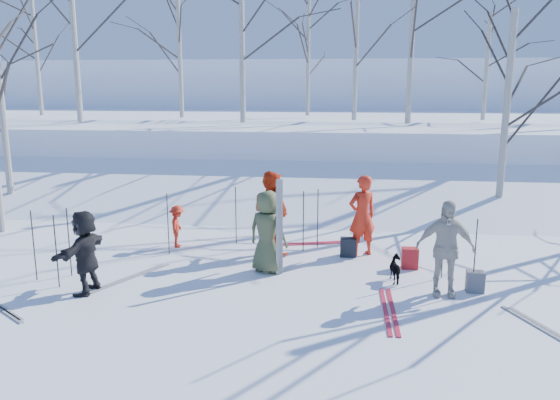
# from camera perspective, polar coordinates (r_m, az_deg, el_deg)

# --- Properties ---
(ground) EXTENTS (120.00, 120.00, 0.00)m
(ground) POSITION_cam_1_polar(r_m,az_deg,el_deg) (10.00, -1.04, -9.11)
(ground) COLOR white
(ground) RESTS_ON ground
(snow_ramp) EXTENTS (70.00, 9.49, 4.12)m
(snow_ramp) POSITION_cam_1_polar(r_m,az_deg,el_deg) (16.65, 2.26, 0.06)
(snow_ramp) COLOR white
(snow_ramp) RESTS_ON ground
(snow_plateau) EXTENTS (70.00, 18.00, 2.20)m
(snow_plateau) POSITION_cam_1_polar(r_m,az_deg,el_deg) (26.40, 4.04, 6.37)
(snow_plateau) COLOR white
(snow_plateau) RESTS_ON ground
(far_hill) EXTENTS (90.00, 30.00, 6.00)m
(far_hill) POSITION_cam_1_polar(r_m,az_deg,el_deg) (47.28, 5.36, 10.07)
(far_hill) COLOR white
(far_hill) RESTS_ON ground
(skier_olive_center) EXTENTS (0.92, 0.76, 1.62)m
(skier_olive_center) POSITION_cam_1_polar(r_m,az_deg,el_deg) (10.56, -1.33, -3.33)
(skier_olive_center) COLOR #424B2D
(skier_olive_center) RESTS_ON ground
(skier_red_north) EXTENTS (0.75, 0.66, 1.74)m
(skier_red_north) POSITION_cam_1_polar(r_m,az_deg,el_deg) (11.71, 8.58, -1.62)
(skier_red_north) COLOR red
(skier_red_north) RESTS_ON ground
(skier_redor_behind) EXTENTS (1.11, 1.06, 1.81)m
(skier_redor_behind) POSITION_cam_1_polar(r_m,az_deg,el_deg) (11.67, -0.97, -1.34)
(skier_redor_behind) COLOR red
(skier_redor_behind) RESTS_ON ground
(skier_red_seated) EXTENTS (0.46, 0.67, 0.95)m
(skier_red_seated) POSITION_cam_1_polar(r_m,az_deg,el_deg) (12.46, -10.66, -2.72)
(skier_red_seated) COLOR red
(skier_red_seated) RESTS_ON ground
(skier_cream_east) EXTENTS (1.00, 0.43, 1.69)m
(skier_cream_east) POSITION_cam_1_polar(r_m,az_deg,el_deg) (9.81, 16.86, -4.85)
(skier_cream_east) COLOR beige
(skier_cream_east) RESTS_ON ground
(skier_grey_west) EXTENTS (0.61, 1.42, 1.49)m
(skier_grey_west) POSITION_cam_1_polar(r_m,az_deg,el_deg) (10.12, -19.69, -5.14)
(skier_grey_west) COLOR black
(skier_grey_west) RESTS_ON ground
(dog) EXTENTS (0.36, 0.61, 0.48)m
(dog) POSITION_cam_1_polar(r_m,az_deg,el_deg) (10.42, 12.15, -7.09)
(dog) COLOR black
(dog) RESTS_ON ground
(upright_ski_left) EXTENTS (0.09, 0.16, 1.90)m
(upright_ski_left) POSITION_cam_1_polar(r_m,az_deg,el_deg) (10.27, -0.23, -2.95)
(upright_ski_left) COLOR silver
(upright_ski_left) RESTS_ON ground
(upright_ski_right) EXTENTS (0.09, 0.23, 1.89)m
(upright_ski_right) POSITION_cam_1_polar(r_m,az_deg,el_deg) (10.31, 0.10, -2.89)
(upright_ski_right) COLOR silver
(upright_ski_right) RESTS_ON ground
(ski_pair_b) EXTENTS (1.74, 2.06, 0.02)m
(ski_pair_b) POSITION_cam_1_polar(r_m,az_deg,el_deg) (10.80, -15.52, -7.87)
(ski_pair_b) COLOR silver
(ski_pair_b) RESTS_ON ground
(ski_pair_c) EXTENTS (1.16, 2.00, 0.02)m
(ski_pair_c) POSITION_cam_1_polar(r_m,az_deg,el_deg) (12.59, 2.70, -4.57)
(ski_pair_c) COLOR red
(ski_pair_c) RESTS_ON ground
(ski_pair_d) EXTENTS (1.58, 2.05, 0.02)m
(ski_pair_d) POSITION_cam_1_polar(r_m,az_deg,el_deg) (9.23, 26.33, -12.23)
(ski_pair_d) COLOR silver
(ski_pair_d) RESTS_ON ground
(ski_pair_e) EXTENTS (0.24, 1.90, 0.02)m
(ski_pair_e) POSITION_cam_1_polar(r_m,az_deg,el_deg) (9.19, 11.35, -11.26)
(ski_pair_e) COLOR red
(ski_pair_e) RESTS_ON ground
(ski_pole_a) EXTENTS (0.02, 0.02, 1.34)m
(ski_pole_a) POSITION_cam_1_polar(r_m,az_deg,el_deg) (10.13, 19.69, -5.55)
(ski_pole_a) COLOR black
(ski_pole_a) RESTS_ON ground
(ski_pole_b) EXTENTS (0.02, 0.02, 1.34)m
(ski_pole_b) POSITION_cam_1_polar(r_m,az_deg,el_deg) (12.47, -4.63, -1.62)
(ski_pole_b) COLOR black
(ski_pole_b) RESTS_ON ground
(ski_pole_c) EXTENTS (0.02, 0.02, 1.34)m
(ski_pole_c) POSITION_cam_1_polar(r_m,az_deg,el_deg) (11.11, -21.18, -4.13)
(ski_pole_c) COLOR black
(ski_pole_c) RESTS_ON ground
(ski_pole_d) EXTENTS (0.02, 0.02, 1.34)m
(ski_pole_d) POSITION_cam_1_polar(r_m,az_deg,el_deg) (11.13, -24.34, -4.36)
(ski_pole_d) COLOR black
(ski_pole_d) RESTS_ON ground
(ski_pole_e) EXTENTS (0.02, 0.02, 1.34)m
(ski_pole_e) POSITION_cam_1_polar(r_m,az_deg,el_deg) (10.58, -22.34, -5.01)
(ski_pole_e) COLOR black
(ski_pole_e) RESTS_ON ground
(ski_pole_f) EXTENTS (0.02, 0.02, 1.34)m
(ski_pole_f) POSITION_cam_1_polar(r_m,az_deg,el_deg) (11.92, 2.46, -2.23)
(ski_pole_f) COLOR black
(ski_pole_f) RESTS_ON ground
(ski_pole_g) EXTENTS (0.02, 0.02, 1.34)m
(ski_pole_g) POSITION_cam_1_polar(r_m,az_deg,el_deg) (10.68, 16.70, -4.45)
(ski_pole_g) COLOR black
(ski_pole_g) RESTS_ON ground
(ski_pole_h) EXTENTS (0.02, 0.02, 1.34)m
(ski_pole_h) POSITION_cam_1_polar(r_m,az_deg,el_deg) (12.18, 3.96, -1.94)
(ski_pole_h) COLOR black
(ski_pole_h) RESTS_ON ground
(ski_pole_i) EXTENTS (0.02, 0.02, 1.34)m
(ski_pole_i) POSITION_cam_1_polar(r_m,az_deg,el_deg) (11.92, -11.63, -2.47)
(ski_pole_i) COLOR black
(ski_pole_i) RESTS_ON ground
(backpack_red) EXTENTS (0.32, 0.22, 0.42)m
(backpack_red) POSITION_cam_1_polar(r_m,az_deg,el_deg) (11.22, 13.41, -5.93)
(backpack_red) COLOR #AE1A1E
(backpack_red) RESTS_ON ground
(backpack_grey) EXTENTS (0.30, 0.20, 0.38)m
(backpack_grey) POSITION_cam_1_polar(r_m,az_deg,el_deg) (10.32, 19.72, -8.03)
(backpack_grey) COLOR #55565C
(backpack_grey) RESTS_ON ground
(backpack_dark) EXTENTS (0.34, 0.24, 0.40)m
(backpack_dark) POSITION_cam_1_polar(r_m,az_deg,el_deg) (11.75, 7.14, -4.91)
(backpack_dark) COLOR black
(backpack_dark) RESTS_ON ground
(birch_plateau_a) EXTENTS (4.66, 4.66, 5.80)m
(birch_plateau_a) POSITION_cam_1_polar(r_m,az_deg,el_deg) (21.99, 7.96, 15.85)
(birch_plateau_a) COLOR silver
(birch_plateau_a) RESTS_ON snow_plateau
(birch_plateau_b) EXTENTS (5.03, 5.03, 6.32)m
(birch_plateau_b) POSITION_cam_1_polar(r_m,az_deg,el_deg) (20.46, -4.01, 16.95)
(birch_plateau_b) COLOR silver
(birch_plateau_b) RESTS_ON snow_plateau
(birch_plateau_d) EXTENTS (5.66, 5.66, 7.22)m
(birch_plateau_d) POSITION_cam_1_polar(r_m,az_deg,el_deg) (22.11, -20.81, 17.04)
(birch_plateau_d) COLOR silver
(birch_plateau_d) RESTS_ON snow_plateau
(birch_plateau_e) EXTENTS (4.17, 4.17, 5.10)m
(birch_plateau_e) POSITION_cam_1_polar(r_m,az_deg,el_deg) (23.77, -10.43, 14.63)
(birch_plateau_e) COLOR silver
(birch_plateau_e) RESTS_ON snow_plateau
(birch_plateau_g) EXTENTS (4.23, 4.23, 5.19)m
(birch_plateau_g) POSITION_cam_1_polar(r_m,az_deg,el_deg) (27.38, -24.08, 13.54)
(birch_plateau_g) COLOR silver
(birch_plateau_g) RESTS_ON snow_plateau
(birch_plateau_h) EXTENTS (3.46, 3.46, 4.08)m
(birch_plateau_h) POSITION_cam_1_polar(r_m,az_deg,el_deg) (23.22, 20.78, 12.87)
(birch_plateau_h) COLOR silver
(birch_plateau_h) RESTS_ON snow_plateau
(birch_plateau_i) EXTENTS (4.08, 4.08, 4.97)m
(birch_plateau_i) POSITION_cam_1_polar(r_m,az_deg,el_deg) (25.06, 2.95, 14.52)
(birch_plateau_i) COLOR silver
(birch_plateau_i) RESTS_ON snow_plateau
(birch_plateau_j) EXTENTS (5.03, 5.03, 6.33)m
(birch_plateau_j) POSITION_cam_1_polar(r_m,az_deg,el_deg) (20.42, 13.63, 16.67)
(birch_plateau_j) COLOR silver
(birch_plateau_j) RESTS_ON snow_plateau
(birch_edge_d) EXTENTS (4.93, 4.93, 6.19)m
(birch_edge_d) POSITION_cam_1_polar(r_m,az_deg,el_deg) (17.75, -27.11, 9.11)
(birch_edge_d) COLOR silver
(birch_edge_d) RESTS_ON ground
(birch_edge_e) EXTENTS (4.46, 4.46, 5.51)m
(birch_edge_e) POSITION_cam_1_polar(r_m,az_deg,el_deg) (15.86, 22.53, 8.06)
(birch_edge_e) COLOR silver
(birch_edge_e) RESTS_ON ground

